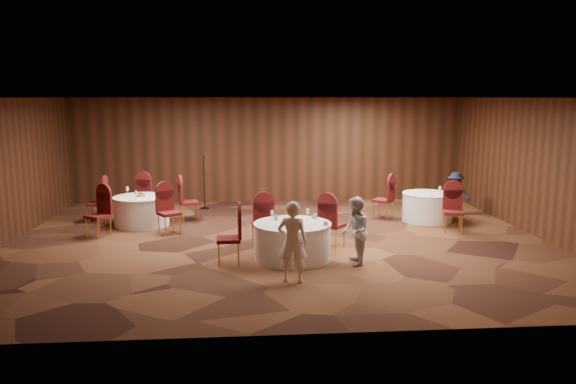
{
  "coord_description": "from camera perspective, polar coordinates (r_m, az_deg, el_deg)",
  "views": [
    {
      "loc": [
        -0.8,
        -12.23,
        3.22
      ],
      "look_at": [
        0.2,
        0.2,
        1.1
      ],
      "focal_mm": 35.0,
      "sensor_mm": 36.0,
      "label": 1
    }
  ],
  "objects": [
    {
      "name": "tabletop_main",
      "position": [
        11.09,
        1.33,
        -2.73
      ],
      "size": [
        1.13,
        1.1,
        0.22
      ],
      "color": "silver",
      "rests_on": "table_main"
    },
    {
      "name": "table_left",
      "position": [
        14.67,
        -14.65,
        -1.85
      ],
      "size": [
        1.39,
        1.39,
        0.74
      ],
      "color": "white",
      "rests_on": "ground"
    },
    {
      "name": "woman_b",
      "position": [
        10.9,
        6.82,
        -3.97
      ],
      "size": [
        0.55,
        0.68,
        1.33
      ],
      "primitive_type": "imported",
      "rotation": [
        0.0,
        0.0,
        4.64
      ],
      "color": "#BABABF",
      "rests_on": "ground"
    },
    {
      "name": "tabletop_right",
      "position": [
        14.93,
        15.19,
        0.36
      ],
      "size": [
        0.08,
        0.08,
        0.22
      ],
      "color": "silver",
      "rests_on": "table_right"
    },
    {
      "name": "ground",
      "position": [
        12.67,
        -0.83,
        -5.07
      ],
      "size": [
        12.0,
        12.0,
        0.0
      ],
      "primitive_type": "plane",
      "color": "black",
      "rests_on": "ground"
    },
    {
      "name": "chairs_main",
      "position": [
        11.77,
        -1.24,
        -3.72
      ],
      "size": [
        2.84,
        1.86,
        1.0
      ],
      "color": "#440D0F",
      "rests_on": "ground"
    },
    {
      "name": "tabletop_left",
      "position": [
        14.59,
        -14.72,
        -0.14
      ],
      "size": [
        0.88,
        0.75,
        0.22
      ],
      "color": "silver",
      "rests_on": "table_left"
    },
    {
      "name": "chairs_right",
      "position": [
        14.58,
        12.89,
        -1.35
      ],
      "size": [
        1.97,
        2.35,
        1.0
      ],
      "color": "#440D0F",
      "rests_on": "ground"
    },
    {
      "name": "table_main",
      "position": [
        11.27,
        0.45,
        -4.98
      ],
      "size": [
        1.56,
        1.56,
        0.74
      ],
      "color": "white",
      "rests_on": "ground"
    },
    {
      "name": "woman_a",
      "position": [
        9.81,
        0.45,
        -5.09
      ],
      "size": [
        0.58,
        0.43,
        1.45
      ],
      "primitive_type": "imported",
      "rotation": [
        0.0,
        0.0,
        2.97
      ],
      "color": "white",
      "rests_on": "ground"
    },
    {
      "name": "man_c",
      "position": [
        16.09,
        16.63,
        -0.15
      ],
      "size": [
        0.89,
        0.75,
        1.19
      ],
      "primitive_type": "imported",
      "rotation": [
        0.0,
        0.0,
        5.79
      ],
      "color": "black",
      "rests_on": "ground"
    },
    {
      "name": "mic_stand",
      "position": [
        16.46,
        -8.49,
        -0.16
      ],
      "size": [
        0.24,
        0.24,
        1.55
      ],
      "color": "black",
      "rests_on": "ground"
    },
    {
      "name": "chairs_left",
      "position": [
        14.69,
        -14.71,
        -1.34
      ],
      "size": [
        2.94,
        3.2,
        1.0
      ],
      "color": "#440D0F",
      "rests_on": "ground"
    },
    {
      "name": "table_right",
      "position": [
        15.15,
        13.97,
        -1.46
      ],
      "size": [
        1.32,
        1.32,
        0.74
      ],
      "color": "white",
      "rests_on": "ground"
    },
    {
      "name": "room_shell",
      "position": [
        12.32,
        -0.85,
        3.8
      ],
      "size": [
        12.0,
        12.0,
        12.0
      ],
      "color": "silver",
      "rests_on": "ground"
    }
  ]
}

